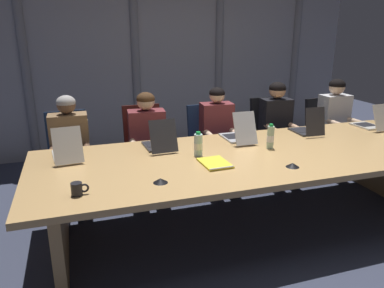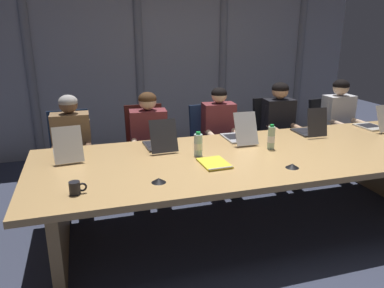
% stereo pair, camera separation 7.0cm
% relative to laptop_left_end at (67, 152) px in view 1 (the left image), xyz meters
% --- Properties ---
extents(ground_plane, '(11.25, 11.25, 0.00)m').
position_rel_laptop_left_end_xyz_m(ground_plane, '(1.63, -0.38, -0.79)').
color(ground_plane, '#383D51').
extents(conference_table, '(3.97, 1.40, 0.73)m').
position_rel_laptop_left_end_xyz_m(conference_table, '(1.63, -0.38, -0.20)').
color(conference_table, tan).
rests_on(conference_table, ground_plane).
extents(curtain_backdrop, '(5.63, 0.17, 3.17)m').
position_rel_laptop_left_end_xyz_m(curtain_backdrop, '(1.63, 2.26, 0.79)').
color(curtain_backdrop, '#9999A0').
rests_on(curtain_backdrop, ground_plane).
extents(laptop_left_end, '(0.28, 0.47, 0.31)m').
position_rel_laptop_left_end_xyz_m(laptop_left_end, '(0.00, 0.00, 0.00)').
color(laptop_left_end, beige).
rests_on(laptop_left_end, conference_table).
extents(laptop_left_mid, '(0.27, 0.44, 0.31)m').
position_rel_laptop_left_end_xyz_m(laptop_left_mid, '(0.83, 0.02, -0.00)').
color(laptop_left_mid, '#2D2D33').
rests_on(laptop_left_mid, conference_table).
extents(laptop_center, '(0.22, 0.47, 0.32)m').
position_rel_laptop_left_end_xyz_m(laptop_center, '(1.64, 0.03, 0.00)').
color(laptop_center, '#BCBCC1').
rests_on(laptop_center, conference_table).
extents(laptop_right_mid, '(0.23, 0.38, 0.31)m').
position_rel_laptop_left_end_xyz_m(laptop_right_mid, '(2.46, 0.03, 0.00)').
color(laptop_right_mid, '#2D2D33').
rests_on(laptop_right_mid, conference_table).
extents(laptop_right_end, '(0.25, 0.43, 0.29)m').
position_rel_laptop_left_end_xyz_m(laptop_right_end, '(3.30, 0.01, -0.00)').
color(laptop_right_end, beige).
rests_on(laptop_right_end, conference_table).
extents(office_chair_left_end, '(0.60, 0.60, 0.97)m').
position_rel_laptop_left_end_xyz_m(office_chair_left_end, '(0.00, 0.73, -0.43)').
color(office_chair_left_end, navy).
rests_on(office_chair_left_end, ground_plane).
extents(office_chair_left_mid, '(0.60, 0.60, 0.98)m').
position_rel_laptop_left_end_xyz_m(office_chair_left_mid, '(0.83, 0.73, -0.43)').
color(office_chair_left_mid, '#511E19').
rests_on(office_chair_left_mid, ground_plane).
extents(office_chair_center, '(0.60, 0.60, 0.94)m').
position_rel_laptop_left_end_xyz_m(office_chair_center, '(1.61, 0.73, -0.44)').
color(office_chair_center, navy).
rests_on(office_chair_center, ground_plane).
extents(office_chair_right_mid, '(0.60, 0.60, 0.98)m').
position_rel_laptop_left_end_xyz_m(office_chair_right_mid, '(2.45, 0.73, -0.43)').
color(office_chair_right_mid, black).
rests_on(office_chair_right_mid, ground_plane).
extents(office_chair_right_end, '(0.60, 0.60, 0.93)m').
position_rel_laptop_left_end_xyz_m(office_chair_right_end, '(3.27, 0.73, -0.44)').
color(office_chair_right_end, black).
rests_on(office_chair_right_end, ground_plane).
extents(person_left_end, '(0.40, 0.55, 1.18)m').
position_rel_laptop_left_end_xyz_m(person_left_end, '(0.02, 0.57, -0.12)').
color(person_left_end, olive).
rests_on(person_left_end, ground_plane).
extents(person_left_mid, '(0.44, 0.57, 1.17)m').
position_rel_laptop_left_end_xyz_m(person_left_mid, '(0.83, 0.57, -0.12)').
color(person_left_mid, brown).
rests_on(person_left_mid, ground_plane).
extents(person_center, '(0.40, 0.56, 1.18)m').
position_rel_laptop_left_end_xyz_m(person_center, '(1.65, 0.57, -0.13)').
color(person_center, brown).
rests_on(person_center, ground_plane).
extents(person_right_mid, '(0.40, 0.57, 1.21)m').
position_rel_laptop_left_end_xyz_m(person_right_mid, '(2.43, 0.57, -0.10)').
color(person_right_mid, black).
rests_on(person_right_mid, ground_plane).
extents(person_right_end, '(0.38, 0.55, 1.21)m').
position_rel_laptop_left_end_xyz_m(person_right_end, '(3.30, 0.57, -0.10)').
color(person_right_end, silver).
rests_on(person_right_end, ground_plane).
extents(water_bottle_primary, '(0.08, 0.08, 0.22)m').
position_rel_laptop_left_end_xyz_m(water_bottle_primary, '(1.11, -0.28, 0.04)').
color(water_bottle_primary, silver).
rests_on(water_bottle_primary, conference_table).
extents(water_bottle_secondary, '(0.07, 0.07, 0.24)m').
position_rel_laptop_left_end_xyz_m(water_bottle_secondary, '(1.83, -0.29, 0.05)').
color(water_bottle_secondary, '#ADD1B2').
rests_on(water_bottle_secondary, conference_table).
extents(coffee_mug_near, '(0.12, 0.08, 0.09)m').
position_rel_laptop_left_end_xyz_m(coffee_mug_near, '(0.07, -0.80, -0.01)').
color(coffee_mug_near, black).
rests_on(coffee_mug_near, conference_table).
extents(conference_mic_left_side, '(0.11, 0.11, 0.03)m').
position_rel_laptop_left_end_xyz_m(conference_mic_left_side, '(1.76, -0.79, -0.04)').
color(conference_mic_left_side, black).
rests_on(conference_mic_left_side, conference_table).
extents(conference_mic_middle, '(0.11, 0.11, 0.03)m').
position_rel_laptop_left_end_xyz_m(conference_mic_middle, '(0.65, -0.77, -0.04)').
color(conference_mic_middle, black).
rests_on(conference_mic_middle, conference_table).
extents(spiral_notepad, '(0.23, 0.31, 0.03)m').
position_rel_laptop_left_end_xyz_m(spiral_notepad, '(1.18, -0.53, -0.05)').
color(spiral_notepad, yellow).
rests_on(spiral_notepad, conference_table).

